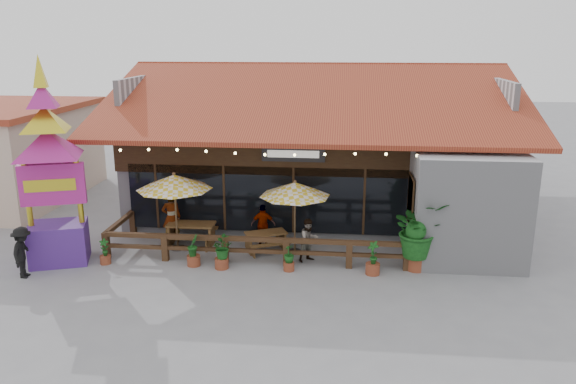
# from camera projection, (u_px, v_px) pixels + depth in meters

# --- Properties ---
(ground) EXTENTS (100.00, 100.00, 0.00)m
(ground) POSITION_uv_depth(u_px,v_px,m) (303.00, 260.00, 18.51)
(ground) COLOR gray
(ground) RESTS_ON ground
(restaurant_building) EXTENTS (15.50, 14.73, 6.09)m
(restaurant_building) POSITION_uv_depth(u_px,v_px,m) (321.00, 155.00, 24.24)
(restaurant_building) COLOR #B8B8BD
(restaurant_building) RESTS_ON ground
(patio_railing) EXTENTS (10.00, 2.60, 0.92)m
(patio_railing) POSITION_uv_depth(u_px,v_px,m) (234.00, 243.00, 18.32)
(patio_railing) COLOR #4A2F1A
(patio_railing) RESTS_ON ground
(umbrella_left) EXTENTS (3.10, 3.10, 2.74)m
(umbrella_left) POSITION_uv_depth(u_px,v_px,m) (174.00, 182.00, 18.86)
(umbrella_left) COLOR brown
(umbrella_left) RESTS_ON ground
(umbrella_right) EXTENTS (2.92, 2.92, 2.54)m
(umbrella_right) POSITION_uv_depth(u_px,v_px,m) (295.00, 190.00, 18.61)
(umbrella_right) COLOR brown
(umbrella_right) RESTS_ON ground
(picnic_table_left) EXTENTS (1.68, 1.46, 0.79)m
(picnic_table_left) POSITION_uv_depth(u_px,v_px,m) (191.00, 230.00, 19.73)
(picnic_table_left) COLOR brown
(picnic_table_left) RESTS_ON ground
(picnic_table_right) EXTENTS (1.77, 1.67, 0.67)m
(picnic_table_right) POSITION_uv_depth(u_px,v_px,m) (266.00, 238.00, 19.21)
(picnic_table_right) COLOR brown
(picnic_table_right) RESTS_ON ground
(thai_sign_tower) EXTENTS (3.34, 3.34, 7.11)m
(thai_sign_tower) POSITION_uv_depth(u_px,v_px,m) (48.00, 149.00, 17.36)
(thai_sign_tower) COLOR #4A2381
(thai_sign_tower) RESTS_ON ground
(tropical_plant) EXTENTS (2.09, 2.00, 2.26)m
(tropical_plant) POSITION_uv_depth(u_px,v_px,m) (418.00, 231.00, 17.40)
(tropical_plant) COLOR brown
(tropical_plant) RESTS_ON ground
(diner_a) EXTENTS (0.77, 0.64, 1.82)m
(diner_a) POSITION_uv_depth(u_px,v_px,m) (171.00, 217.00, 19.95)
(diner_a) COLOR #352411
(diner_a) RESTS_ON ground
(diner_b) EXTENTS (0.89, 0.87, 1.44)m
(diner_b) POSITION_uv_depth(u_px,v_px,m) (309.00, 240.00, 18.25)
(diner_b) COLOR #352411
(diner_b) RESTS_ON ground
(diner_c) EXTENTS (0.88, 0.42, 1.46)m
(diner_c) POSITION_uv_depth(u_px,v_px,m) (263.00, 225.00, 19.73)
(diner_c) COLOR #352411
(diner_c) RESTS_ON ground
(pedestrian) EXTENTS (0.72, 1.10, 1.60)m
(pedestrian) POSITION_uv_depth(u_px,v_px,m) (23.00, 252.00, 17.00)
(pedestrian) COLOR black
(pedestrian) RESTS_ON ground
(planter_a) EXTENTS (0.35, 0.35, 0.85)m
(planter_a) POSITION_uv_depth(u_px,v_px,m) (105.00, 253.00, 18.12)
(planter_a) COLOR brown
(planter_a) RESTS_ON ground
(planter_b) EXTENTS (0.43, 0.45, 1.05)m
(planter_b) POSITION_uv_depth(u_px,v_px,m) (193.00, 252.00, 17.94)
(planter_b) COLOR brown
(planter_b) RESTS_ON ground
(planter_c) EXTENTS (0.84, 0.85, 1.06)m
(planter_c) POSITION_uv_depth(u_px,v_px,m) (221.00, 251.00, 17.69)
(planter_c) COLOR brown
(planter_c) RESTS_ON ground
(planter_d) EXTENTS (0.46, 0.46, 0.86)m
(planter_d) POSITION_uv_depth(u_px,v_px,m) (289.00, 258.00, 17.56)
(planter_d) COLOR brown
(planter_d) RESTS_ON ground
(planter_e) EXTENTS (0.45, 0.46, 1.08)m
(planter_e) POSITION_uv_depth(u_px,v_px,m) (373.00, 260.00, 17.28)
(planter_e) COLOR brown
(planter_e) RESTS_ON ground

